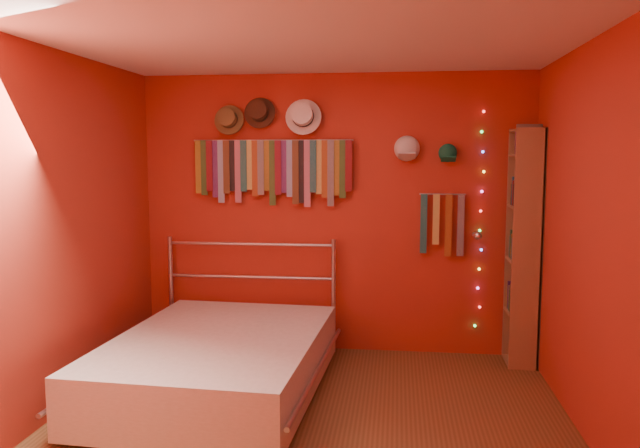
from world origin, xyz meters
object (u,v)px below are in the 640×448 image
at_px(reading_lamp, 477,235).
at_px(bed, 218,362).
at_px(tie_rack, 273,168).
at_px(bookshelf, 528,246).

relative_size(reading_lamp, bed, 0.14).
bearing_deg(reading_lamp, tie_rack, 174.69).
bearing_deg(bookshelf, bed, -158.40).
xyz_separation_m(tie_rack, reading_lamp, (1.79, -0.17, -0.56)).
relative_size(reading_lamp, bookshelf, 0.15).
height_order(bookshelf, bed, bookshelf).
bearing_deg(reading_lamp, bookshelf, 1.56).
xyz_separation_m(tie_rack, bookshelf, (2.21, -0.15, -0.65)).
bearing_deg(tie_rack, bookshelf, -4.01).
relative_size(tie_rack, bed, 0.67).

